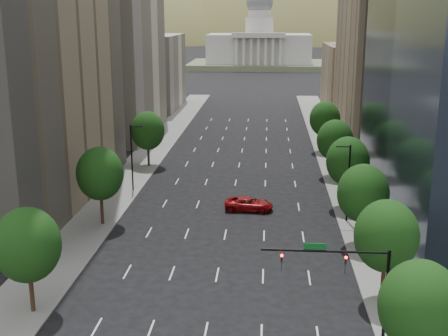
# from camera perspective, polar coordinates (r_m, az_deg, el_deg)

# --- Properties ---
(sidewalk_left) EXTENTS (6.00, 200.00, 0.15)m
(sidewalk_left) POSITION_cam_1_polar(r_m,az_deg,el_deg) (75.05, -11.21, -3.24)
(sidewalk_left) COLOR slate
(sidewalk_left) RESTS_ON ground
(sidewalk_right) EXTENTS (6.00, 200.00, 0.15)m
(sidewalk_right) POSITION_cam_1_polar(r_m,az_deg,el_deg) (73.25, 12.92, -3.79)
(sidewalk_right) COLOR slate
(sidewalk_right) RESTS_ON ground
(midrise_cream_left) EXTENTS (14.00, 30.00, 35.00)m
(midrise_cream_left) POSITION_cam_1_polar(r_m,az_deg,el_deg) (115.58, -10.60, 11.86)
(midrise_cream_left) COLOR beige
(midrise_cream_left) RESTS_ON ground
(filler_left) EXTENTS (14.00, 26.00, 18.00)m
(filler_left) POSITION_cam_1_polar(r_m,az_deg,el_deg) (148.27, -7.19, 9.30)
(filler_left) COLOR beige
(filler_left) RESTS_ON ground
(parking_tan_right) EXTENTS (14.00, 30.00, 30.00)m
(parking_tan_right) POSITION_cam_1_polar(r_m,az_deg,el_deg) (110.91, 15.32, 10.19)
(parking_tan_right) COLOR #8C7759
(parking_tan_right) RESTS_ON ground
(filler_right) EXTENTS (14.00, 26.00, 16.00)m
(filler_right) POSITION_cam_1_polar(r_m,az_deg,el_deg) (143.95, 12.71, 8.50)
(filler_right) COLOR #8C7759
(filler_right) RESTS_ON ground
(tree_right_0) EXTENTS (5.20, 5.20, 8.39)m
(tree_right_0) POSITION_cam_1_polar(r_m,az_deg,el_deg) (39.21, 18.61, -12.70)
(tree_right_0) COLOR #382316
(tree_right_0) RESTS_ON ground
(tree_right_1) EXTENTS (5.20, 5.20, 8.75)m
(tree_right_1) POSITION_cam_1_polar(r_m,az_deg,el_deg) (48.86, 15.58, -6.42)
(tree_right_1) COLOR #382316
(tree_right_1) RESTS_ON ground
(tree_right_2) EXTENTS (5.20, 5.20, 8.61)m
(tree_right_2) POSITION_cam_1_polar(r_m,az_deg,el_deg) (60.06, 13.43, -2.42)
(tree_right_2) COLOR #382316
(tree_right_2) RESTS_ON ground
(tree_right_3) EXTENTS (5.20, 5.20, 8.89)m
(tree_right_3) POSITION_cam_1_polar(r_m,az_deg,el_deg) (71.43, 12.00, 0.65)
(tree_right_3) COLOR #382316
(tree_right_3) RESTS_ON ground
(tree_right_4) EXTENTS (5.20, 5.20, 8.46)m
(tree_right_4) POSITION_cam_1_polar(r_m,az_deg,el_deg) (85.06, 10.79, 2.67)
(tree_right_4) COLOR #382316
(tree_right_4) RESTS_ON ground
(tree_right_5) EXTENTS (5.20, 5.20, 8.75)m
(tree_right_5) POSITION_cam_1_polar(r_m,az_deg,el_deg) (100.63, 9.82, 4.75)
(tree_right_5) COLOR #382316
(tree_right_5) RESTS_ON ground
(tree_left_0) EXTENTS (5.20, 5.20, 8.75)m
(tree_left_0) POSITION_cam_1_polar(r_m,az_deg,el_deg) (47.82, -18.66, -7.14)
(tree_left_0) COLOR #382316
(tree_left_0) RESTS_ON ground
(tree_left_1) EXTENTS (5.20, 5.20, 8.97)m
(tree_left_1) POSITION_cam_1_polar(r_m,az_deg,el_deg) (65.62, -12.03, -0.55)
(tree_left_1) COLOR #382316
(tree_left_1) RESTS_ON ground
(tree_left_2) EXTENTS (5.20, 5.20, 8.68)m
(tree_left_2) POSITION_cam_1_polar(r_m,az_deg,el_deg) (90.26, -7.47, 3.64)
(tree_left_2) COLOR #382316
(tree_left_2) RESTS_ON ground
(streetlight_rn) EXTENTS (1.70, 0.20, 9.00)m
(streetlight_rn) POSITION_cam_1_polar(r_m,az_deg,el_deg) (66.83, 12.01, -1.26)
(streetlight_rn) COLOR black
(streetlight_rn) RESTS_ON ground
(streetlight_ln) EXTENTS (1.70, 0.20, 9.00)m
(streetlight_ln) POSITION_cam_1_polar(r_m,az_deg,el_deg) (77.92, -8.96, 1.18)
(streetlight_ln) COLOR black
(streetlight_ln) RESTS_ON ground
(traffic_signal) EXTENTS (9.12, 0.40, 7.38)m
(traffic_signal) POSITION_cam_1_polar(r_m,az_deg,el_deg) (43.03, 12.43, -10.02)
(traffic_signal) COLOR black
(traffic_signal) RESTS_ON ground
(capitol) EXTENTS (60.00, 40.00, 35.20)m
(capitol) POSITION_cam_1_polar(r_m,az_deg,el_deg) (258.81, 3.44, 11.62)
(capitol) COLOR #596647
(capitol) RESTS_ON ground
(foothills) EXTENTS (720.00, 413.00, 263.00)m
(foothills) POSITION_cam_1_polar(r_m,az_deg,el_deg) (611.84, 7.24, 9.02)
(foothills) COLOR olive
(foothills) RESTS_ON ground
(car_red_far) EXTENTS (5.91, 2.90, 1.61)m
(car_red_far) POSITION_cam_1_polar(r_m,az_deg,el_deg) (70.50, 2.44, -3.53)
(car_red_far) COLOR maroon
(car_red_far) RESTS_ON ground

